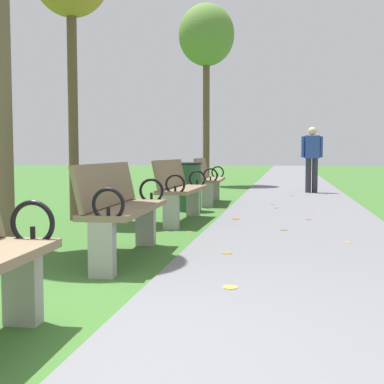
{
  "coord_description": "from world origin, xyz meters",
  "views": [
    {
      "loc": [
        1.02,
        -2.14,
        0.99
      ],
      "look_at": [
        -0.05,
        3.72,
        0.55
      ],
      "focal_mm": 48.9,
      "sensor_mm": 36.0,
      "label": 1
    }
  ],
  "objects_px": {
    "trash_bin": "(188,187)",
    "pedestrian_walking": "(312,156)",
    "tree_3": "(206,37)",
    "park_bench_3": "(180,189)",
    "park_bench_4": "(209,179)",
    "park_bench_2": "(122,208)"
  },
  "relations": [
    {
      "from": "park_bench_3",
      "to": "tree_3",
      "type": "distance_m",
      "value": 9.58
    },
    {
      "from": "park_bench_4",
      "to": "tree_3",
      "type": "bearing_deg",
      "value": 99.25
    },
    {
      "from": "park_bench_3",
      "to": "park_bench_4",
      "type": "distance_m",
      "value": 2.83
    },
    {
      "from": "park_bench_3",
      "to": "trash_bin",
      "type": "distance_m",
      "value": 1.44
    },
    {
      "from": "park_bench_2",
      "to": "pedestrian_walking",
      "type": "height_order",
      "value": "pedestrian_walking"
    },
    {
      "from": "tree_3",
      "to": "trash_bin",
      "type": "bearing_deg",
      "value": -83.67
    },
    {
      "from": "pedestrian_walking",
      "to": "park_bench_2",
      "type": "bearing_deg",
      "value": -103.86
    },
    {
      "from": "tree_3",
      "to": "pedestrian_walking",
      "type": "bearing_deg",
      "value": -41.67
    },
    {
      "from": "park_bench_2",
      "to": "trash_bin",
      "type": "distance_m",
      "value": 4.12
    },
    {
      "from": "tree_3",
      "to": "pedestrian_walking",
      "type": "height_order",
      "value": "tree_3"
    },
    {
      "from": "trash_bin",
      "to": "tree_3",
      "type": "bearing_deg",
      "value": 96.33
    },
    {
      "from": "park_bench_3",
      "to": "park_bench_4",
      "type": "relative_size",
      "value": 0.99
    },
    {
      "from": "park_bench_2",
      "to": "park_bench_4",
      "type": "xyz_separation_m",
      "value": [
        0.0,
        5.51,
        0.0
      ]
    },
    {
      "from": "park_bench_3",
      "to": "pedestrian_walking",
      "type": "distance_m",
      "value": 6.29
    },
    {
      "from": "park_bench_4",
      "to": "trash_bin",
      "type": "relative_size",
      "value": 1.93
    },
    {
      "from": "park_bench_4",
      "to": "pedestrian_walking",
      "type": "relative_size",
      "value": 1.0
    },
    {
      "from": "park_bench_2",
      "to": "park_bench_3",
      "type": "height_order",
      "value": "same"
    },
    {
      "from": "park_bench_2",
      "to": "park_bench_4",
      "type": "distance_m",
      "value": 5.51
    },
    {
      "from": "pedestrian_walking",
      "to": "trash_bin",
      "type": "distance_m",
      "value": 5.04
    },
    {
      "from": "park_bench_4",
      "to": "pedestrian_walking",
      "type": "distance_m",
      "value": 3.77
    },
    {
      "from": "park_bench_3",
      "to": "trash_bin",
      "type": "height_order",
      "value": "park_bench_3"
    },
    {
      "from": "trash_bin",
      "to": "pedestrian_walking",
      "type": "bearing_deg",
      "value": 63.14
    }
  ]
}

